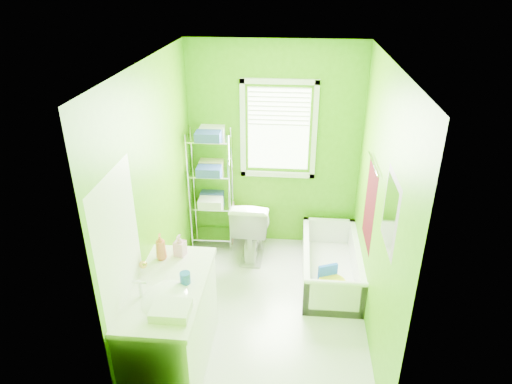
# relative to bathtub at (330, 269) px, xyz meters

# --- Properties ---
(ground) EXTENTS (2.90, 2.90, 0.00)m
(ground) POSITION_rel_bathtub_xyz_m (-0.73, -0.63, -0.14)
(ground) COLOR silver
(ground) RESTS_ON ground
(room_envelope) EXTENTS (2.14, 2.94, 2.62)m
(room_envelope) POSITION_rel_bathtub_xyz_m (-0.73, -0.63, 1.40)
(room_envelope) COLOR #469607
(room_envelope) RESTS_ON ground
(window) EXTENTS (0.92, 0.05, 1.22)m
(window) POSITION_rel_bathtub_xyz_m (-0.68, 0.80, 1.47)
(window) COLOR white
(window) RESTS_ON ground
(door) EXTENTS (0.09, 0.80, 2.00)m
(door) POSITION_rel_bathtub_xyz_m (-1.76, -1.62, 0.86)
(door) COLOR white
(door) RESTS_ON ground
(right_wall_decor) EXTENTS (0.04, 1.48, 1.17)m
(right_wall_decor) POSITION_rel_bathtub_xyz_m (0.31, -0.64, 1.18)
(right_wall_decor) COLOR #48080D
(right_wall_decor) RESTS_ON ground
(bathtub) EXTENTS (0.65, 1.39, 0.45)m
(bathtub) POSITION_rel_bathtub_xyz_m (0.00, 0.00, 0.00)
(bathtub) COLOR white
(bathtub) RESTS_ON ground
(toilet) EXTENTS (0.48, 0.81, 0.81)m
(toilet) POSITION_rel_bathtub_xyz_m (-0.96, 0.45, 0.26)
(toilet) COLOR white
(toilet) RESTS_ON ground
(vanity) EXTENTS (0.62, 1.21, 1.16)m
(vanity) POSITION_rel_bathtub_xyz_m (-1.48, -1.44, 0.34)
(vanity) COLOR white
(vanity) RESTS_ON ground
(wire_shelf_unit) EXTENTS (0.54, 0.43, 1.59)m
(wire_shelf_unit) POSITION_rel_bathtub_xyz_m (-1.48, 0.64, 0.83)
(wire_shelf_unit) COLOR silver
(wire_shelf_unit) RESTS_ON ground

